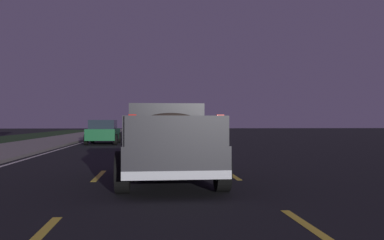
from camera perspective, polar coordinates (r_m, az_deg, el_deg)
name	(u,v)px	position (r m, az deg, el deg)	size (l,w,h in m)	color
ground	(158,145)	(27.78, -4.30, -3.17)	(144.00, 144.00, 0.00)	black
sidewalk_shoulder	(35,144)	(28.67, -19.39, -2.95)	(108.00, 4.00, 0.12)	gray
lane_markings	(113,142)	(31.29, -10.06, -2.83)	(108.00, 7.04, 0.01)	yellow
pickup_truck	(167,140)	(10.81, -3.19, -2.54)	(5.48, 2.40, 1.87)	#232328
sedan_green	(103,132)	(29.47, -11.22, -1.47)	(4.40, 2.03, 1.54)	#14592D
sedan_black	(157,132)	(27.51, -4.43, -1.56)	(4.42, 2.05, 1.54)	black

